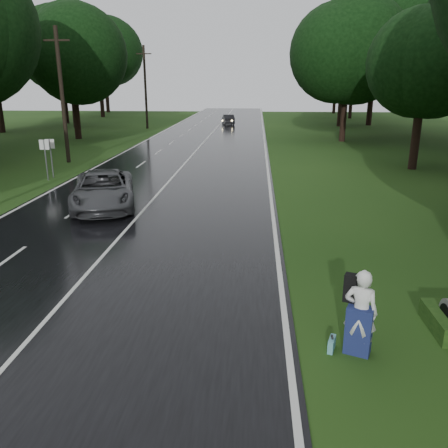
{
  "coord_description": "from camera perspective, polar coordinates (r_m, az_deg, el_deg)",
  "views": [
    {
      "loc": [
        5.01,
        -11.33,
        5.59
      ],
      "look_at": [
        4.01,
        3.03,
        1.1
      ],
      "focal_mm": 36.78,
      "sensor_mm": 36.0,
      "label": 1
    }
  ],
  "objects": [
    {
      "name": "suitcase",
      "position": [
        10.53,
        13.23,
        -14.33
      ],
      "size": [
        0.24,
        0.42,
        0.29
      ],
      "primitive_type": "cube",
      "rotation": [
        0.0,
        0.0,
        5.97
      ],
      "color": "#549BA4",
      "rests_on": "ground"
    },
    {
      "name": "tree_right_e",
      "position": [
        46.83,
        14.41,
        9.93
      ],
      "size": [
        8.94,
        8.94,
        13.97
      ],
      "primitive_type": null,
      "color": "black",
      "rests_on": "ground"
    },
    {
      "name": "tree_right_f",
      "position": [
        62.72,
        14.07,
        11.7
      ],
      "size": [
        8.79,
        8.79,
        13.74
      ],
      "primitive_type": null,
      "color": "black",
      "rests_on": "ground"
    },
    {
      "name": "road",
      "position": [
        32.21,
        -5.04,
        7.3
      ],
      "size": [
        12.0,
        140.0,
        0.04
      ],
      "primitive_type": "cube",
      "color": "black",
      "rests_on": "ground"
    },
    {
      "name": "utility_pole_far",
      "position": [
        58.8,
        -9.49,
        11.63
      ],
      "size": [
        1.8,
        0.28,
        9.67
      ],
      "primitive_type": null,
      "color": "black",
      "rests_on": "ground"
    },
    {
      "name": "utility_pole_mid",
      "position": [
        35.28,
        -18.72,
        7.3
      ],
      "size": [
        1.8,
        0.28,
        9.14
      ],
      "primitive_type": null,
      "color": "black",
      "rests_on": "ground"
    },
    {
      "name": "grey_car",
      "position": [
        21.73,
        -14.77,
        4.14
      ],
      "size": [
        4.16,
        6.32,
        1.62
      ],
      "primitive_type": "imported",
      "rotation": [
        0.0,
        0.0,
        0.28
      ],
      "color": "#424447",
      "rests_on": "road"
    },
    {
      "name": "hitchhiker",
      "position": [
        10.23,
        16.51,
        -10.78
      ],
      "size": [
        0.82,
        0.79,
        1.92
      ],
      "color": "silver",
      "rests_on": "ground"
    },
    {
      "name": "tree_left_f",
      "position": [
        62.66,
        -17.85,
        11.39
      ],
      "size": [
        10.41,
        10.41,
        16.27
      ],
      "primitive_type": null,
      "color": "black",
      "rests_on": "ground"
    },
    {
      "name": "tree_right_d",
      "position": [
        33.22,
        22.31,
        6.34
      ],
      "size": [
        7.83,
        7.83,
        12.23
      ],
      "primitive_type": null,
      "color": "black",
      "rests_on": "ground"
    },
    {
      "name": "ground",
      "position": [
        13.59,
        -18.22,
        -7.89
      ],
      "size": [
        160.0,
        160.0,
        0.0
      ],
      "primitive_type": "plane",
      "color": "#224213",
      "rests_on": "ground"
    },
    {
      "name": "road_sign_b",
      "position": [
        29.74,
        -20.41,
        5.4
      ],
      "size": [
        0.56,
        0.1,
        2.33
      ],
      "primitive_type": null,
      "color": "white",
      "rests_on": "ground"
    },
    {
      "name": "tree_left_e",
      "position": [
        49.81,
        -17.61,
        10.08
      ],
      "size": [
        8.68,
        8.68,
        13.56
      ],
      "primitive_type": null,
      "color": "black",
      "rests_on": "ground"
    },
    {
      "name": "road_sign_a",
      "position": [
        29.08,
        -21.0,
        5.09
      ],
      "size": [
        0.57,
        0.1,
        2.38
      ],
      "primitive_type": null,
      "color": "white",
      "rests_on": "ground"
    },
    {
      "name": "lane_center",
      "position": [
        32.21,
        -5.05,
        7.34
      ],
      "size": [
        0.12,
        140.0,
        0.01
      ],
      "primitive_type": "cube",
      "color": "silver",
      "rests_on": "road"
    },
    {
      "name": "far_car",
      "position": [
        63.63,
        0.52,
        12.89
      ],
      "size": [
        2.04,
        4.06,
        1.28
      ],
      "primitive_type": "imported",
      "rotation": [
        0.0,
        0.0,
        3.33
      ],
      "color": "black",
      "rests_on": "road"
    }
  ]
}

